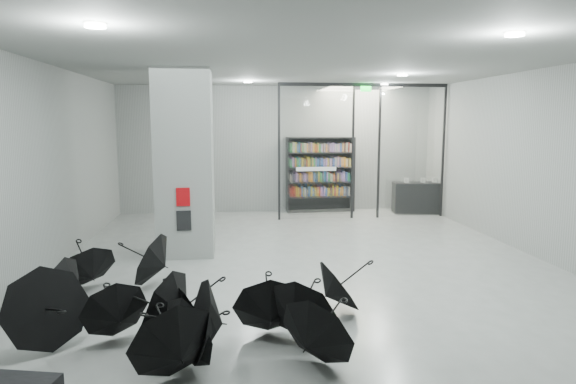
{
  "coord_description": "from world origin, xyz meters",
  "views": [
    {
      "loc": [
        -1.52,
        -9.03,
        2.91
      ],
      "look_at": [
        -0.3,
        1.5,
        1.4
      ],
      "focal_mm": 31.22,
      "sensor_mm": 36.0,
      "label": 1
    }
  ],
  "objects": [
    {
      "name": "room",
      "position": [
        0.0,
        0.0,
        2.84
      ],
      "size": [
        14.0,
        14.02,
        4.01
      ],
      "color": "gray",
      "rests_on": "ground"
    },
    {
      "name": "column",
      "position": [
        -2.5,
        2.0,
        2.0
      ],
      "size": [
        1.2,
        1.2,
        4.0
      ],
      "primitive_type": "cube",
      "color": "slate",
      "rests_on": "ground"
    },
    {
      "name": "fire_cabinet",
      "position": [
        -2.5,
        1.38,
        1.35
      ],
      "size": [
        0.28,
        0.04,
        0.38
      ],
      "primitive_type": "cube",
      "color": "#A50A07",
      "rests_on": "column"
    },
    {
      "name": "info_panel",
      "position": [
        -2.5,
        1.38,
        0.85
      ],
      "size": [
        0.3,
        0.03,
        0.42
      ],
      "primitive_type": "cube",
      "color": "black",
      "rests_on": "column"
    },
    {
      "name": "exit_sign",
      "position": [
        2.4,
        5.3,
        3.82
      ],
      "size": [
        0.3,
        0.06,
        0.15
      ],
      "primitive_type": "cube",
      "color": "#0CE533",
      "rests_on": "room"
    },
    {
      "name": "glass_partition",
      "position": [
        2.39,
        5.5,
        2.18
      ],
      "size": [
        5.06,
        0.08,
        4.0
      ],
      "color": "silver",
      "rests_on": "ground"
    },
    {
      "name": "bookshelf",
      "position": [
        1.35,
        6.75,
        1.2
      ],
      "size": [
        2.19,
        0.52,
        2.39
      ],
      "primitive_type": null,
      "rotation": [
        0.0,
        0.0,
        0.04
      ],
      "color": "black",
      "rests_on": "ground"
    },
    {
      "name": "shop_counter",
      "position": [
        4.43,
        6.09,
        0.49
      ],
      "size": [
        1.69,
        0.86,
        0.97
      ],
      "primitive_type": "cube",
      "rotation": [
        0.0,
        0.0,
        -0.14
      ],
      "color": "black",
      "rests_on": "ground"
    },
    {
      "name": "umbrella_cluster",
      "position": [
        -2.2,
        -2.5,
        0.3
      ],
      "size": [
        5.22,
        4.76,
        1.24
      ],
      "color": "black",
      "rests_on": "ground"
    }
  ]
}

